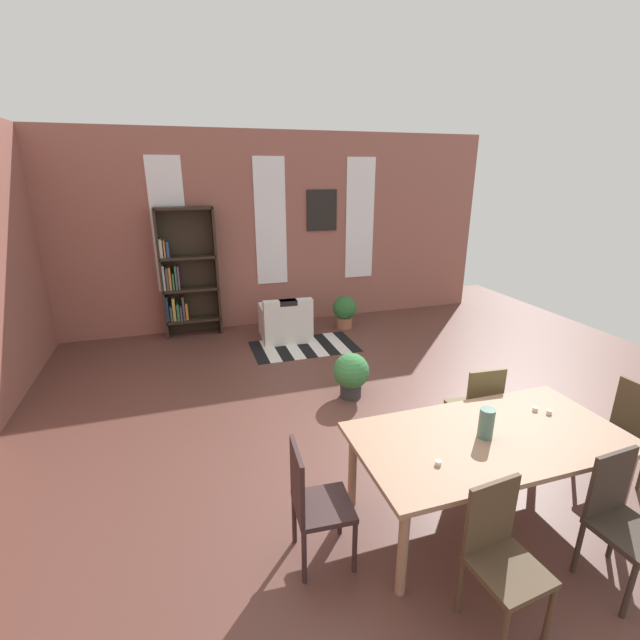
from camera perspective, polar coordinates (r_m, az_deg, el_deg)
name	(u,v)px	position (r m, az deg, el deg)	size (l,w,h in m)	color
ground_plane	(360,448)	(4.74, 5.20, -16.13)	(10.92, 10.92, 0.00)	brown
back_wall_brick	(270,232)	(8.05, -6.47, 11.30)	(8.25, 0.12, 3.36)	#995C50
window_pane_0	(169,226)	(7.80, -18.91, 11.45)	(0.55, 0.02, 2.19)	white
window_pane_1	(271,222)	(7.96, -6.41, 12.44)	(0.55, 0.02, 2.19)	white
window_pane_2	(360,219)	(8.46, 5.17, 12.85)	(0.55, 0.02, 2.19)	white
dining_table	(489,443)	(3.81, 21.02, -14.66)	(2.13, 1.08, 0.76)	#9A755A
vase_on_table	(486,423)	(3.68, 20.70, -12.37)	(0.12, 0.12, 0.24)	#4C7266
tealight_candle_0	(439,463)	(3.33, 15.11, -17.39)	(0.04, 0.04, 0.03)	silver
tealight_candle_1	(549,412)	(4.26, 27.51, -10.52)	(0.04, 0.04, 0.03)	silver
tealight_candle_2	(535,409)	(4.26, 26.07, -10.28)	(0.04, 0.04, 0.03)	silver
dining_chair_head_left	(313,501)	(3.33, -0.88, -22.35)	(0.43, 0.43, 0.95)	#352223
dining_chair_far_right	(477,406)	(4.66, 19.58, -10.49)	(0.43, 0.43, 0.95)	brown
dining_chair_head_right	(622,431)	(4.85, 34.49, -11.75)	(0.42, 0.42, 0.95)	#4D3F29
dining_chair_near_left	(501,553)	(3.21, 22.31, -26.10)	(0.44, 0.44, 0.95)	#4C3926
dining_chair_near_right	(620,517)	(3.80, 34.30, -20.29)	(0.43, 0.43, 0.95)	#342A22
bookshelf_tall	(185,276)	(7.76, -17.03, 5.51)	(0.93, 0.31, 2.16)	#2D2319
armchair_white	(285,323)	(7.45, -4.50, -0.34)	(0.84, 0.84, 0.75)	silver
potted_plant_by_shelf	(351,373)	(5.52, 4.04, -6.89)	(0.45, 0.45, 0.58)	#333338
potted_plant_corner	(345,310)	(7.94, 3.20, 1.26)	(0.43, 0.43, 0.59)	#9E6042
striped_rug	(304,346)	(7.16, -2.07, -3.44)	(1.67, 0.96, 0.01)	black
framed_picture	(322,210)	(8.18, 0.23, 14.00)	(0.56, 0.03, 0.72)	black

